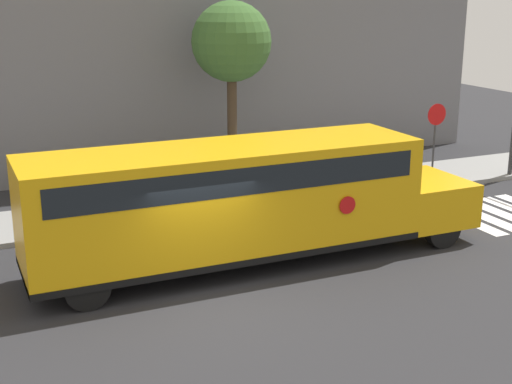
# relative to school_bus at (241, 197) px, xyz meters

# --- Properties ---
(ground_plane) EXTENTS (60.00, 60.00, 0.00)m
(ground_plane) POSITION_rel_school_bus_xyz_m (-1.45, -1.45, -1.75)
(ground_plane) COLOR #28282B
(sidewalk_strip) EXTENTS (44.00, 3.00, 0.15)m
(sidewalk_strip) POSITION_rel_school_bus_xyz_m (-1.45, 5.05, -1.67)
(sidewalk_strip) COLOR gray
(sidewalk_strip) RESTS_ON ground
(crosswalk_stripes) EXTENTS (3.30, 3.20, 0.01)m
(crosswalk_stripes) POSITION_rel_school_bus_xyz_m (8.93, 0.55, -1.75)
(crosswalk_stripes) COLOR white
(crosswalk_stripes) RESTS_ON ground
(school_bus) EXTENTS (11.76, 2.57, 3.05)m
(school_bus) POSITION_rel_school_bus_xyz_m (0.00, 0.00, 0.00)
(school_bus) COLOR #EAA80F
(school_bus) RESTS_ON ground
(stop_sign) EXTENTS (0.75, 0.10, 2.86)m
(stop_sign) POSITION_rel_school_bus_xyz_m (9.14, 4.28, 0.17)
(stop_sign) COLOR #38383A
(stop_sign) RESTS_ON ground
(tree_near_sidewalk) EXTENTS (2.75, 2.75, 6.31)m
(tree_near_sidewalk) POSITION_rel_school_bus_xyz_m (2.81, 7.46, 3.13)
(tree_near_sidewalk) COLOR #423323
(tree_near_sidewalk) RESTS_ON ground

